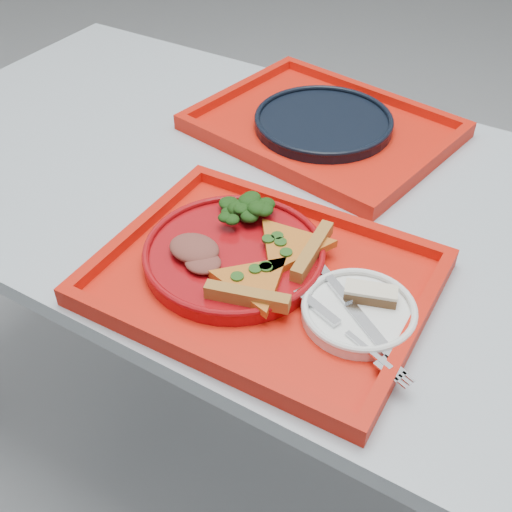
% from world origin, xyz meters
% --- Properties ---
extents(ground, '(10.00, 10.00, 0.00)m').
position_xyz_m(ground, '(0.00, 0.00, 0.00)').
color(ground, '#93959B').
rests_on(ground, ground).
extents(table, '(1.60, 0.80, 0.75)m').
position_xyz_m(table, '(0.00, 0.00, 0.68)').
color(table, '#9FAAB3').
rests_on(table, ground).
extents(tray_main, '(0.46, 0.36, 0.01)m').
position_xyz_m(tray_main, '(0.06, -0.21, 0.76)').
color(tray_main, red).
rests_on(tray_main, table).
extents(tray_far, '(0.50, 0.42, 0.01)m').
position_xyz_m(tray_far, '(-0.06, 0.21, 0.76)').
color(tray_far, red).
rests_on(tray_far, table).
extents(dinner_plate, '(0.26, 0.26, 0.02)m').
position_xyz_m(dinner_plate, '(0.01, -0.20, 0.77)').
color(dinner_plate, maroon).
rests_on(dinner_plate, tray_main).
extents(side_plate, '(0.15, 0.15, 0.01)m').
position_xyz_m(side_plate, '(0.21, -0.21, 0.77)').
color(side_plate, white).
rests_on(side_plate, tray_main).
extents(navy_plate, '(0.26, 0.26, 0.02)m').
position_xyz_m(navy_plate, '(-0.06, 0.21, 0.77)').
color(navy_plate, black).
rests_on(navy_plate, tray_far).
extents(pizza_slice_a, '(0.14, 0.15, 0.02)m').
position_xyz_m(pizza_slice_a, '(0.07, -0.25, 0.79)').
color(pizza_slice_a, orange).
rests_on(pizza_slice_a, dinner_plate).
extents(pizza_slice_b, '(0.15, 0.13, 0.02)m').
position_xyz_m(pizza_slice_b, '(0.07, -0.15, 0.79)').
color(pizza_slice_b, orange).
rests_on(pizza_slice_b, dinner_plate).
extents(salad_heap, '(0.09, 0.08, 0.04)m').
position_xyz_m(salad_heap, '(-0.02, -0.13, 0.80)').
color(salad_heap, black).
rests_on(salad_heap, dinner_plate).
extents(meat_portion, '(0.08, 0.06, 0.02)m').
position_xyz_m(meat_portion, '(-0.04, -0.23, 0.79)').
color(meat_portion, brown).
rests_on(meat_portion, dinner_plate).
extents(dessert_bar, '(0.07, 0.05, 0.02)m').
position_xyz_m(dessert_bar, '(0.21, -0.18, 0.79)').
color(dessert_bar, '#4E341A').
rests_on(dessert_bar, side_plate).
extents(knife, '(0.16, 0.12, 0.01)m').
position_xyz_m(knife, '(0.20, -0.22, 0.78)').
color(knife, silver).
rests_on(knife, side_plate).
extents(fork, '(0.18, 0.08, 0.01)m').
position_xyz_m(fork, '(0.21, -0.26, 0.78)').
color(fork, silver).
rests_on(fork, side_plate).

